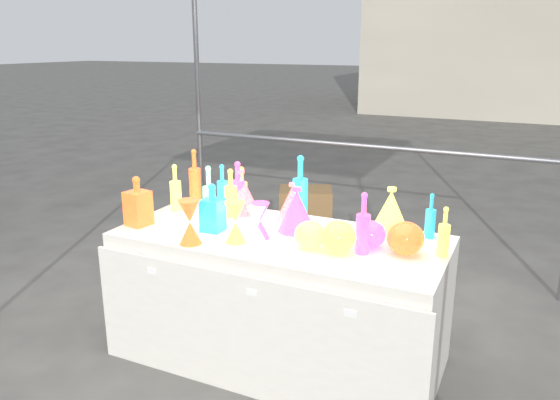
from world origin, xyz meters
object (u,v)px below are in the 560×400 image
at_px(lampshade_0, 241,191).
at_px(bottle_0, 242,188).
at_px(display_table, 279,298).
at_px(hourglass_0, 190,222).
at_px(cardboard_box_closed, 306,207).
at_px(globe_0, 338,239).

bearing_deg(lampshade_0, bottle_0, 119.20).
height_order(bottle_0, lampshade_0, bottle_0).
xyz_separation_m(display_table, hourglass_0, (-0.37, -0.31, 0.49)).
height_order(display_table, cardboard_box_closed, display_table).
relative_size(display_table, bottle_0, 6.76).
xyz_separation_m(hourglass_0, globe_0, (0.74, 0.21, -0.05)).
xyz_separation_m(cardboard_box_closed, globe_0, (1.16, -2.37, 0.64)).
xyz_separation_m(cardboard_box_closed, bottle_0, (0.36, -1.91, 0.70)).
relative_size(display_table, hourglass_0, 7.76).
distance_m(display_table, hourglass_0, 0.69).
distance_m(cardboard_box_closed, lampshade_0, 2.14).
bearing_deg(hourglass_0, display_table, 40.31).
height_order(display_table, bottle_0, bottle_0).
distance_m(display_table, cardboard_box_closed, 2.41).
relative_size(globe_0, lampshade_0, 0.68).
bearing_deg(cardboard_box_closed, bottle_0, -102.57).
bearing_deg(bottle_0, hourglass_0, -84.50).
bearing_deg(lampshade_0, cardboard_box_closed, 105.67).
distance_m(cardboard_box_closed, hourglass_0, 2.71).
distance_m(hourglass_0, globe_0, 0.77).
bearing_deg(display_table, globe_0, -14.72).
distance_m(cardboard_box_closed, globe_0, 2.72).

